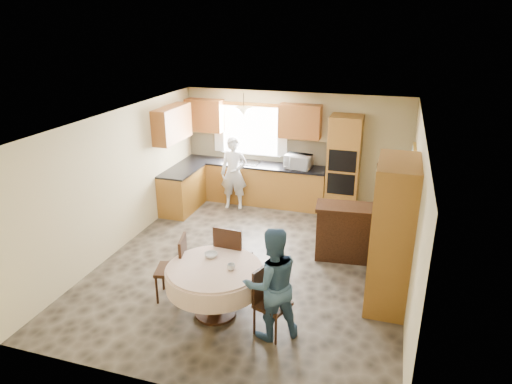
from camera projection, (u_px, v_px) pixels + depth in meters
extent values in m
cube|color=brown|center=(253.00, 263.00, 7.90)|extent=(5.00, 6.00, 0.01)
cube|color=white|center=(253.00, 120.00, 7.01)|extent=(5.00, 6.00, 0.01)
cube|color=tan|center=(294.00, 149.00, 10.13)|extent=(5.00, 0.02, 2.50)
cube|color=tan|center=(167.00, 295.00, 4.77)|extent=(5.00, 0.02, 2.50)
cube|color=tan|center=(120.00, 180.00, 8.14)|extent=(0.02, 6.00, 2.50)
cube|color=tan|center=(414.00, 214.00, 6.76)|extent=(0.02, 6.00, 2.50)
cube|color=white|center=(251.00, 130.00, 10.26)|extent=(1.40, 0.03, 1.10)
cube|color=white|center=(219.00, 127.00, 10.41)|extent=(0.22, 0.02, 1.15)
cube|color=white|center=(283.00, 131.00, 9.99)|extent=(0.22, 0.02, 1.15)
cube|color=#B3732F|center=(253.00, 184.00, 10.39)|extent=(3.30, 0.60, 0.88)
cube|color=black|center=(253.00, 164.00, 10.22)|extent=(3.30, 0.64, 0.04)
cube|color=#B3732F|center=(182.00, 191.00, 9.96)|extent=(0.60, 1.20, 0.88)
cube|color=black|center=(181.00, 171.00, 9.79)|extent=(0.64, 1.20, 0.04)
cube|color=tan|center=(257.00, 149.00, 10.38)|extent=(3.30, 0.02, 0.55)
cube|color=#A25D28|center=(205.00, 115.00, 10.32)|extent=(0.85, 0.33, 0.72)
cube|color=#A25D28|center=(300.00, 121.00, 9.71)|extent=(0.90, 0.33, 0.72)
cube|color=#A25D28|center=(172.00, 124.00, 9.47)|extent=(0.33, 1.20, 0.72)
cube|color=#B3732F|center=(344.00, 166.00, 9.60)|extent=(0.66, 0.62, 2.12)
cube|color=black|center=(342.00, 161.00, 9.25)|extent=(0.56, 0.01, 0.45)
cube|color=black|center=(341.00, 184.00, 9.43)|extent=(0.56, 0.01, 0.45)
cone|color=beige|center=(244.00, 111.00, 9.65)|extent=(0.36, 0.36, 0.18)
cube|color=#3A1D0F|center=(352.00, 234.00, 7.90)|extent=(1.34, 0.66, 0.92)
cube|color=black|center=(388.00, 239.00, 8.21)|extent=(0.41, 0.34, 0.49)
cube|color=#B3732F|center=(392.00, 234.00, 6.48)|extent=(0.57, 1.14, 2.17)
cylinder|color=#3A1D0F|center=(215.00, 293.00, 6.41)|extent=(0.20, 0.20, 0.70)
cylinder|color=#3A1D0F|center=(216.00, 312.00, 6.53)|extent=(0.59, 0.59, 0.04)
cylinder|color=#F2E3C6|center=(214.00, 268.00, 6.27)|extent=(1.29, 1.29, 0.05)
cylinder|color=#F2E3C6|center=(214.00, 277.00, 6.32)|extent=(1.35, 1.35, 0.28)
cube|color=#3A1D0F|center=(171.00, 270.00, 6.77)|extent=(0.53, 0.53, 0.05)
cube|color=#3A1D0F|center=(183.00, 253.00, 6.67)|extent=(0.14, 0.41, 0.51)
cylinder|color=#3A1D0F|center=(155.00, 288.00, 6.75)|extent=(0.04, 0.04, 0.44)
cylinder|color=#3A1D0F|center=(178.00, 292.00, 6.64)|extent=(0.04, 0.04, 0.44)
cylinder|color=#3A1D0F|center=(167.00, 276.00, 7.08)|extent=(0.04, 0.04, 0.44)
cylinder|color=#3A1D0F|center=(189.00, 279.00, 6.97)|extent=(0.04, 0.04, 0.44)
cube|color=#3A1D0F|center=(233.00, 257.00, 7.05)|extent=(0.49, 0.49, 0.06)
cube|color=#3A1D0F|center=(227.00, 246.00, 6.75)|extent=(0.45, 0.07, 0.56)
cylinder|color=#3A1D0F|center=(217.00, 276.00, 7.02)|extent=(0.04, 0.04, 0.48)
cylinder|color=#3A1D0F|center=(242.00, 281.00, 6.91)|extent=(0.04, 0.04, 0.48)
cylinder|color=#3A1D0F|center=(226.00, 264.00, 7.38)|extent=(0.04, 0.04, 0.48)
cylinder|color=#3A1D0F|center=(250.00, 268.00, 7.26)|extent=(0.04, 0.04, 0.48)
cube|color=#3A1D0F|center=(273.00, 305.00, 5.99)|extent=(0.52, 0.52, 0.05)
cube|color=#3A1D0F|center=(262.00, 283.00, 6.00)|extent=(0.17, 0.37, 0.48)
cylinder|color=#3A1D0F|center=(256.00, 325.00, 5.97)|extent=(0.03, 0.03, 0.41)
cylinder|color=#3A1D0F|center=(282.00, 330.00, 5.87)|extent=(0.03, 0.03, 0.41)
cylinder|color=#3A1D0F|center=(264.00, 310.00, 6.28)|extent=(0.03, 0.03, 0.41)
cylinder|color=#3A1D0F|center=(288.00, 314.00, 6.18)|extent=(0.03, 0.03, 0.41)
cube|color=#EDB745|center=(413.00, 159.00, 8.05)|extent=(0.05, 0.57, 0.47)
cube|color=silver|center=(412.00, 159.00, 8.06)|extent=(0.01, 0.47, 0.37)
imported|color=silver|center=(298.00, 162.00, 9.83)|extent=(0.59, 0.44, 0.30)
imported|color=silver|center=(234.00, 173.00, 9.95)|extent=(0.63, 0.46, 1.60)
imported|color=#355474|center=(272.00, 284.00, 5.84)|extent=(0.95, 0.90, 1.55)
imported|color=#B2B2B2|center=(337.00, 206.00, 7.81)|extent=(0.29, 0.29, 0.05)
imported|color=silver|center=(376.00, 204.00, 7.58)|extent=(0.11, 0.11, 0.28)
imported|color=#B2B2B2|center=(231.00, 267.00, 6.17)|extent=(0.13, 0.13, 0.09)
imported|color=#B2B2B2|center=(211.00, 255.00, 6.50)|extent=(0.21, 0.21, 0.06)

